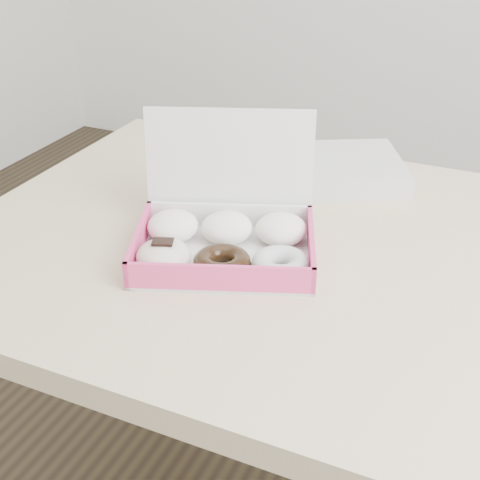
% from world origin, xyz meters
% --- Properties ---
extents(table, '(1.20, 0.80, 0.75)m').
position_xyz_m(table, '(0.00, 0.00, 0.67)').
color(table, tan).
rests_on(table, ground).
extents(donut_box, '(0.32, 0.30, 0.19)m').
position_xyz_m(donut_box, '(-0.15, -0.07, 0.78)').
color(donut_box, silver).
rests_on(donut_box, table).
extents(newspapers, '(0.31, 0.29, 0.04)m').
position_xyz_m(newspapers, '(-0.08, 0.26, 0.77)').
color(newspapers, silver).
rests_on(newspapers, table).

